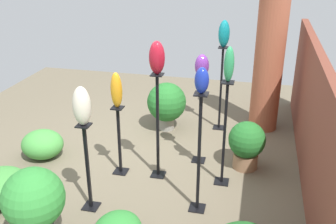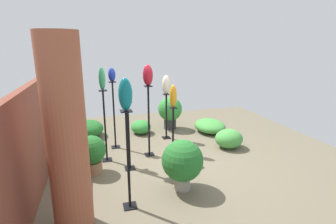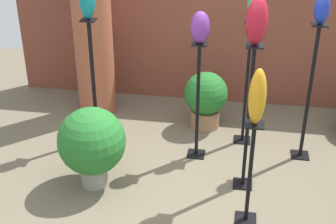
{
  "view_description": "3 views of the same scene",
  "coord_description": "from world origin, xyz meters",
  "px_view_note": "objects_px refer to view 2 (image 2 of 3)",
  "views": [
    {
      "loc": [
        5.24,
        1.61,
        3.13
      ],
      "look_at": [
        -0.15,
        0.34,
        0.73
      ],
      "focal_mm": 42.0,
      "sensor_mm": 36.0,
      "label": 1
    },
    {
      "loc": [
        -4.79,
        1.42,
        2.4
      ],
      "look_at": [
        0.03,
        0.05,
        1.08
      ],
      "focal_mm": 28.0,
      "sensor_mm": 36.0,
      "label": 2
    },
    {
      "loc": [
        0.4,
        -3.77,
        2.93
      ],
      "look_at": [
        -0.28,
        0.3,
        0.82
      ],
      "focal_mm": 50.0,
      "sensor_mm": 36.0,
      "label": 3
    }
  ],
  "objects_px": {
    "pedestal_ruby": "(149,124)",
    "art_vase_cobalt": "(112,75)",
    "potted_plant_walkway_edge": "(182,162)",
    "potted_plant_front_left": "(91,153)",
    "pedestal_teal": "(128,164)",
    "pedestal_amber": "(173,132)",
    "art_vase_ruby": "(148,75)",
    "art_vase_jade": "(102,79)",
    "art_vase_ivory": "(166,85)",
    "pedestal_jade": "(105,129)",
    "pedestal_violet": "(129,139)",
    "pedestal_cobalt": "(114,118)",
    "art_vase_violet": "(127,92)",
    "brick_pillar": "(66,137)",
    "pedestal_ivory": "(166,118)",
    "potted_plant_front_right": "(170,111)",
    "art_vase_teal": "(125,94)",
    "art_vase_amber": "(173,96)"
  },
  "relations": [
    {
      "from": "pedestal_amber",
      "to": "art_vase_ruby",
      "type": "xyz_separation_m",
      "value": [
        -0.04,
        0.56,
        1.29
      ]
    },
    {
      "from": "art_vase_jade",
      "to": "art_vase_ruby",
      "type": "distance_m",
      "value": 0.92
    },
    {
      "from": "brick_pillar",
      "to": "art_vase_ivory",
      "type": "height_order",
      "value": "brick_pillar"
    },
    {
      "from": "pedestal_violet",
      "to": "art_vase_ruby",
      "type": "relative_size",
      "value": 3.1
    },
    {
      "from": "art_vase_ivory",
      "to": "potted_plant_walkway_edge",
      "type": "relative_size",
      "value": 0.54
    },
    {
      "from": "pedestal_teal",
      "to": "art_vase_cobalt",
      "type": "relative_size",
      "value": 4.94
    },
    {
      "from": "pedestal_teal",
      "to": "art_vase_ruby",
      "type": "bearing_deg",
      "value": -20.7
    },
    {
      "from": "art_vase_cobalt",
      "to": "potted_plant_front_right",
      "type": "distance_m",
      "value": 2.26
    },
    {
      "from": "pedestal_ivory",
      "to": "art_vase_cobalt",
      "type": "height_order",
      "value": "art_vase_cobalt"
    },
    {
      "from": "pedestal_violet",
      "to": "pedestal_cobalt",
      "type": "bearing_deg",
      "value": 8.4
    },
    {
      "from": "potted_plant_front_right",
      "to": "pedestal_violet",
      "type": "bearing_deg",
      "value": 146.29
    },
    {
      "from": "pedestal_cobalt",
      "to": "pedestal_violet",
      "type": "height_order",
      "value": "pedestal_cobalt"
    },
    {
      "from": "pedestal_amber",
      "to": "pedestal_teal",
      "type": "height_order",
      "value": "pedestal_teal"
    },
    {
      "from": "brick_pillar",
      "to": "pedestal_cobalt",
      "type": "bearing_deg",
      "value": -16.07
    },
    {
      "from": "art_vase_ivory",
      "to": "pedestal_jade",
      "type": "bearing_deg",
      "value": 121.34
    },
    {
      "from": "pedestal_violet",
      "to": "art_vase_cobalt",
      "type": "distance_m",
      "value": 1.63
    },
    {
      "from": "pedestal_ruby",
      "to": "brick_pillar",
      "type": "bearing_deg",
      "value": 144.31
    },
    {
      "from": "pedestal_cobalt",
      "to": "pedestal_teal",
      "type": "height_order",
      "value": "pedestal_cobalt"
    },
    {
      "from": "art_vase_amber",
      "to": "potted_plant_walkway_edge",
      "type": "xyz_separation_m",
      "value": [
        -1.58,
        0.32,
        -0.78
      ]
    },
    {
      "from": "pedestal_cobalt",
      "to": "pedestal_teal",
      "type": "relative_size",
      "value": 1.04
    },
    {
      "from": "art_vase_jade",
      "to": "art_vase_ivory",
      "type": "distance_m",
      "value": 1.86
    },
    {
      "from": "pedestal_jade",
      "to": "potted_plant_front_left",
      "type": "height_order",
      "value": "pedestal_jade"
    },
    {
      "from": "pedestal_amber",
      "to": "pedestal_cobalt",
      "type": "distance_m",
      "value": 1.4
    },
    {
      "from": "art_vase_ivory",
      "to": "art_vase_ruby",
      "type": "relative_size",
      "value": 1.08
    },
    {
      "from": "art_vase_violet",
      "to": "art_vase_ruby",
      "type": "height_order",
      "value": "art_vase_ruby"
    },
    {
      "from": "pedestal_jade",
      "to": "pedestal_cobalt",
      "type": "height_order",
      "value": "pedestal_cobalt"
    },
    {
      "from": "pedestal_jade",
      "to": "potted_plant_front_left",
      "type": "xyz_separation_m",
      "value": [
        -0.49,
        0.3,
        -0.29
      ]
    },
    {
      "from": "pedestal_ivory",
      "to": "art_vase_violet",
      "type": "xyz_separation_m",
      "value": [
        -1.48,
        1.15,
        0.99
      ]
    },
    {
      "from": "pedestal_ivory",
      "to": "pedestal_violet",
      "type": "height_order",
      "value": "pedestal_violet"
    },
    {
      "from": "pedestal_amber",
      "to": "pedestal_ruby",
      "type": "relative_size",
      "value": 0.67
    },
    {
      "from": "pedestal_teal",
      "to": "art_vase_amber",
      "type": "xyz_separation_m",
      "value": [
        1.84,
        -1.24,
        0.59
      ]
    },
    {
      "from": "pedestal_ruby",
      "to": "potted_plant_front_right",
      "type": "bearing_deg",
      "value": -30.21
    },
    {
      "from": "pedestal_cobalt",
      "to": "pedestal_teal",
      "type": "bearing_deg",
      "value": -179.89
    },
    {
      "from": "potted_plant_walkway_edge",
      "to": "pedestal_amber",
      "type": "bearing_deg",
      "value": -11.36
    },
    {
      "from": "pedestal_cobalt",
      "to": "potted_plant_walkway_edge",
      "type": "distance_m",
      "value": 2.38
    },
    {
      "from": "pedestal_cobalt",
      "to": "pedestal_violet",
      "type": "relative_size",
      "value": 1.15
    },
    {
      "from": "art_vase_jade",
      "to": "art_vase_cobalt",
      "type": "height_order",
      "value": "art_vase_jade"
    },
    {
      "from": "art_vase_ruby",
      "to": "potted_plant_front_left",
      "type": "distance_m",
      "value": 1.89
    },
    {
      "from": "pedestal_ivory",
      "to": "art_vase_jade",
      "type": "bearing_deg",
      "value": 121.34
    },
    {
      "from": "brick_pillar",
      "to": "potted_plant_walkway_edge",
      "type": "distance_m",
      "value": 1.92
    },
    {
      "from": "pedestal_violet",
      "to": "art_vase_ivory",
      "type": "relative_size",
      "value": 2.88
    },
    {
      "from": "brick_pillar",
      "to": "art_vase_violet",
      "type": "bearing_deg",
      "value": -32.71
    },
    {
      "from": "pedestal_jade",
      "to": "art_vase_teal",
      "type": "bearing_deg",
      "value": -172.18
    },
    {
      "from": "pedestal_ivory",
      "to": "art_vase_violet",
      "type": "relative_size",
      "value": 3.47
    },
    {
      "from": "potted_plant_walkway_edge",
      "to": "potted_plant_front_left",
      "type": "distance_m",
      "value": 1.78
    },
    {
      "from": "art_vase_violet",
      "to": "pedestal_violet",
      "type": "bearing_deg",
      "value": 0.0
    },
    {
      "from": "pedestal_cobalt",
      "to": "potted_plant_front_left",
      "type": "xyz_separation_m",
      "value": [
        -1.16,
        0.53,
        -0.32
      ]
    },
    {
      "from": "pedestal_ruby",
      "to": "art_vase_cobalt",
      "type": "distance_m",
      "value": 1.38
    },
    {
      "from": "brick_pillar",
      "to": "art_vase_teal",
      "type": "distance_m",
      "value": 0.93
    },
    {
      "from": "pedestal_ruby",
      "to": "art_vase_ruby",
      "type": "distance_m",
      "value": 1.05
    }
  ]
}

